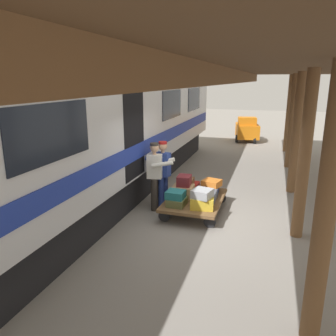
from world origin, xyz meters
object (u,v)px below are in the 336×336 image
suitcase_gray_aluminum (202,194)px  suitcase_orange_carryall (212,183)px  suitcase_teal_softside (176,195)px  baggage_tug (247,130)px  suitcase_navy_fabric (211,189)px  porter_in_overalls (162,172)px  suitcase_yellow_case (202,203)px  porter_by_door (155,174)px  suitcase_red_plastic (189,187)px  train_car (77,128)px  luggage_cart (195,200)px  suitcase_brown_leather (187,181)px  suitcase_olive_duffel (177,201)px  suitcase_slate_roller (207,196)px  suitcase_tan_vintage (183,191)px  suitcase_maroon_trunk (184,181)px

suitcase_gray_aluminum → suitcase_orange_carryall: bearing=-91.0°
suitcase_teal_softside → baggage_tug: (-0.76, -10.85, 0.02)m
suitcase_navy_fabric → porter_in_overalls: bearing=20.5°
suitcase_yellow_case → porter_by_door: 1.42m
suitcase_red_plastic → porter_in_overalls: porter_in_overalls is taller
train_car → suitcase_yellow_case: size_ratio=32.71×
luggage_cart → baggage_tug: size_ratio=1.07×
suitcase_yellow_case → suitcase_brown_leather: suitcase_brown_leather is taller
suitcase_olive_duffel → suitcase_yellow_case: bearing=180.0°
porter_in_overalls → suitcase_brown_leather: bearing=-143.2°
suitcase_slate_roller → porter_by_door: porter_by_door is taller
suitcase_olive_duffel → porter_by_door: (0.68, -0.41, 0.50)m
luggage_cart → suitcase_teal_softside: 0.73m
suitcase_brown_leather → suitcase_navy_fabric: bearing=-177.3°
suitcase_slate_roller → suitcase_teal_softside: suitcase_teal_softside is taller
suitcase_yellow_case → suitcase_red_plastic: (0.60, -1.10, -0.04)m
luggage_cart → porter_in_overalls: porter_in_overalls is taller
luggage_cart → suitcase_slate_roller: suitcase_slate_roller is taller
suitcase_orange_carryall → porter_in_overalls: 1.31m
suitcase_tan_vintage → suitcase_teal_softside: bearing=86.9°
suitcase_slate_roller → suitcase_yellow_case: bearing=90.0°
porter_by_door → baggage_tug: porter_by_door is taller
train_car → porter_by_door: size_ratio=9.84×
luggage_cart → suitcase_maroon_trunk: 0.55m
suitcase_navy_fabric → porter_by_door: 1.53m
suitcase_brown_leather → suitcase_orange_carryall: 0.65m
suitcase_red_plastic → suitcase_orange_carryall: 0.64m
porter_in_overalls → porter_by_door: (0.09, 0.25, 0.00)m
porter_in_overalls → luggage_cart: bearing=172.9°
suitcase_tan_vintage → porter_by_door: bearing=11.4°
suitcase_red_plastic → porter_by_door: porter_by_door is taller
train_car → suitcase_slate_roller: bearing=-168.4°
suitcase_brown_leather → baggage_tug: (-0.76, -9.76, 0.02)m
suitcase_brown_leather → baggage_tug: baggage_tug is taller
train_car → suitcase_yellow_case: (-3.09, -0.08, -1.59)m
train_car → suitcase_gray_aluminum: size_ratio=39.69×
suitcase_navy_fabric → suitcase_teal_softside: suitcase_teal_softside is taller
suitcase_navy_fabric → suitcase_orange_carryall: suitcase_orange_carryall is taller
train_car → suitcase_orange_carryall: 3.62m
luggage_cart → suitcase_brown_leather: bearing=-57.2°
suitcase_gray_aluminum → suitcase_tan_vintage: bearing=-43.7°
suitcase_orange_carryall → porter_in_overalls: size_ratio=0.25×
suitcase_orange_carryall → porter_by_door: bearing=26.8°
suitcase_yellow_case → porter_by_door: size_ratio=0.30×
train_car → suitcase_olive_duffel: train_car is taller
suitcase_maroon_trunk → suitcase_teal_softside: bearing=86.2°
suitcase_maroon_trunk → porter_in_overalls: bearing=-6.9°
suitcase_orange_carryall → suitcase_teal_softside: bearing=59.3°
suitcase_olive_duffel → baggage_tug: size_ratio=0.27×
baggage_tug → suitcase_slate_roller: bearing=89.3°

